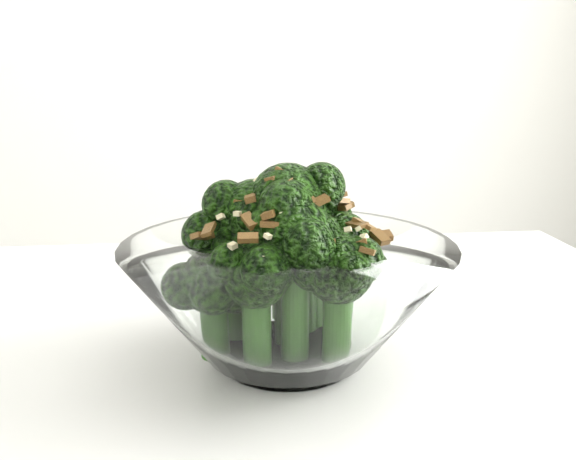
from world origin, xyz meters
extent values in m
cylinder|color=white|center=(0.09, -0.01, 0.75)|extent=(0.10, 0.10, 0.01)
cylinder|color=#255115|center=(0.09, -0.01, 0.81)|extent=(0.02, 0.02, 0.09)
sphere|color=#1E460D|center=(0.09, -0.01, 0.87)|extent=(0.06, 0.06, 0.06)
cylinder|color=#255115|center=(0.11, 0.01, 0.81)|extent=(0.02, 0.02, 0.09)
sphere|color=#1E460D|center=(0.11, 0.01, 0.86)|extent=(0.05, 0.05, 0.05)
cylinder|color=#255115|center=(0.07, 0.00, 0.80)|extent=(0.02, 0.02, 0.08)
sphere|color=#1E460D|center=(0.07, 0.00, 0.86)|extent=(0.06, 0.06, 0.06)
cylinder|color=#255115|center=(0.09, -0.04, 0.80)|extent=(0.02, 0.02, 0.08)
sphere|color=#1E460D|center=(0.09, -0.04, 0.86)|extent=(0.05, 0.05, 0.05)
cylinder|color=#255115|center=(0.13, -0.01, 0.80)|extent=(0.02, 0.02, 0.06)
sphere|color=#1E460D|center=(0.13, -0.01, 0.84)|extent=(0.05, 0.05, 0.05)
cylinder|color=#255115|center=(0.05, 0.01, 0.79)|extent=(0.02, 0.02, 0.06)
sphere|color=#1E460D|center=(0.05, 0.01, 0.84)|extent=(0.05, 0.05, 0.05)
cylinder|color=#255115|center=(0.12, -0.05, 0.79)|extent=(0.02, 0.02, 0.06)
sphere|color=#1E460D|center=(0.12, -0.05, 0.83)|extent=(0.05, 0.05, 0.05)
cylinder|color=#255115|center=(0.06, -0.04, 0.79)|extent=(0.02, 0.02, 0.06)
sphere|color=#1E460D|center=(0.06, -0.04, 0.83)|extent=(0.05, 0.05, 0.05)
cylinder|color=#255115|center=(0.14, 0.02, 0.79)|extent=(0.02, 0.02, 0.05)
sphere|color=#1E460D|center=(0.14, 0.02, 0.82)|extent=(0.04, 0.04, 0.04)
cylinder|color=#255115|center=(0.03, -0.02, 0.79)|extent=(0.02, 0.02, 0.04)
sphere|color=#1E460D|center=(0.03, -0.02, 0.82)|extent=(0.05, 0.05, 0.05)
cylinder|color=#255115|center=(0.10, 0.04, 0.79)|extent=(0.02, 0.02, 0.05)
sphere|color=#1E460D|center=(0.10, 0.04, 0.82)|extent=(0.04, 0.04, 0.04)
cylinder|color=#255115|center=(0.12, 0.02, 0.80)|extent=(0.02, 0.02, 0.07)
sphere|color=#1E460D|center=(0.12, 0.02, 0.85)|extent=(0.05, 0.05, 0.05)
cube|color=olive|center=(0.04, 0.03, 0.85)|extent=(0.02, 0.02, 0.01)
cube|color=olive|center=(0.07, -0.05, 0.87)|extent=(0.02, 0.01, 0.00)
cube|color=olive|center=(0.08, 0.01, 0.88)|extent=(0.02, 0.02, 0.01)
cube|color=olive|center=(0.09, -0.03, 0.89)|extent=(0.01, 0.02, 0.01)
cube|color=olive|center=(0.14, 0.01, 0.86)|extent=(0.02, 0.01, 0.01)
cube|color=olive|center=(0.13, 0.02, 0.87)|extent=(0.01, 0.02, 0.00)
cube|color=olive|center=(0.06, -0.04, 0.87)|extent=(0.01, 0.02, 0.01)
cube|color=olive|center=(0.04, 0.03, 0.85)|extent=(0.01, 0.02, 0.01)
cube|color=olive|center=(0.13, 0.00, 0.86)|extent=(0.02, 0.02, 0.01)
cube|color=olive|center=(0.08, -0.02, 0.89)|extent=(0.02, 0.02, 0.01)
cube|color=olive|center=(0.13, -0.06, 0.85)|extent=(0.01, 0.02, 0.01)
cube|color=olive|center=(0.10, -0.02, 0.89)|extent=(0.02, 0.02, 0.01)
cube|color=olive|center=(0.14, -0.03, 0.86)|extent=(0.02, 0.02, 0.00)
cube|color=olive|center=(0.11, 0.05, 0.85)|extent=(0.02, 0.01, 0.01)
cube|color=olive|center=(0.16, -0.02, 0.85)|extent=(0.02, 0.01, 0.01)
cube|color=olive|center=(0.09, -0.05, 0.87)|extent=(0.01, 0.02, 0.01)
cube|color=olive|center=(0.13, 0.00, 0.87)|extent=(0.01, 0.02, 0.01)
cube|color=olive|center=(0.15, -0.03, 0.85)|extent=(0.01, 0.02, 0.01)
cube|color=olive|center=(0.03, 0.00, 0.86)|extent=(0.02, 0.01, 0.01)
cube|color=olive|center=(0.05, 0.01, 0.87)|extent=(0.02, 0.02, 0.01)
cube|color=olive|center=(0.06, -0.05, 0.86)|extent=(0.01, 0.01, 0.01)
cube|color=olive|center=(0.14, -0.03, 0.86)|extent=(0.02, 0.02, 0.01)
cube|color=olive|center=(0.07, -0.04, 0.87)|extent=(0.02, 0.02, 0.01)
cube|color=olive|center=(0.08, -0.01, 0.89)|extent=(0.01, 0.02, 0.01)
cube|color=olive|center=(0.13, 0.03, 0.85)|extent=(0.01, 0.02, 0.01)
cube|color=olive|center=(0.05, 0.04, 0.85)|extent=(0.01, 0.01, 0.01)
cube|color=olive|center=(0.10, -0.02, 0.89)|extent=(0.01, 0.01, 0.01)
cube|color=olive|center=(0.13, 0.00, 0.87)|extent=(0.02, 0.02, 0.01)
cube|color=olive|center=(0.03, -0.02, 0.86)|extent=(0.01, 0.02, 0.01)
cube|color=olive|center=(0.13, -0.05, 0.85)|extent=(0.02, 0.01, 0.01)
cube|color=olive|center=(0.03, -0.02, 0.85)|extent=(0.02, 0.02, 0.01)
cube|color=olive|center=(0.10, -0.04, 0.88)|extent=(0.02, 0.01, 0.01)
cube|color=olive|center=(0.06, -0.01, 0.87)|extent=(0.02, 0.02, 0.00)
cube|color=olive|center=(0.10, -0.06, 0.86)|extent=(0.02, 0.02, 0.01)
cube|color=olive|center=(0.08, 0.01, 0.88)|extent=(0.02, 0.01, 0.01)
cube|color=olive|center=(0.11, -0.04, 0.88)|extent=(0.02, 0.01, 0.01)
cube|color=olive|center=(0.09, 0.00, 0.89)|extent=(0.02, 0.01, 0.01)
cube|color=olive|center=(0.06, -0.02, 0.88)|extent=(0.01, 0.01, 0.01)
cube|color=olive|center=(0.04, 0.04, 0.85)|extent=(0.01, 0.02, 0.01)
cube|color=olive|center=(0.09, -0.01, 0.89)|extent=(0.02, 0.02, 0.01)
cube|color=olive|center=(0.13, 0.04, 0.85)|extent=(0.02, 0.02, 0.01)
cube|color=beige|center=(0.07, -0.06, 0.86)|extent=(0.01, 0.01, 0.00)
cube|color=beige|center=(0.10, 0.04, 0.86)|extent=(0.01, 0.01, 0.01)
cube|color=beige|center=(0.12, 0.02, 0.87)|extent=(0.01, 0.01, 0.00)
cube|color=beige|center=(0.13, -0.05, 0.85)|extent=(0.01, 0.01, 0.01)
cube|color=beige|center=(0.08, 0.05, 0.85)|extent=(0.00, 0.01, 0.00)
cube|color=beige|center=(0.05, -0.03, 0.87)|extent=(0.01, 0.01, 0.00)
cube|color=beige|center=(0.08, -0.05, 0.87)|extent=(0.00, 0.00, 0.00)
cube|color=beige|center=(0.05, -0.01, 0.87)|extent=(0.01, 0.01, 0.01)
cube|color=beige|center=(0.08, 0.01, 0.89)|extent=(0.00, 0.00, 0.00)
cube|color=beige|center=(0.13, -0.04, 0.86)|extent=(0.01, 0.00, 0.00)
cube|color=beige|center=(0.09, -0.01, 0.90)|extent=(0.00, 0.00, 0.00)
cube|color=beige|center=(0.12, -0.05, 0.86)|extent=(0.01, 0.01, 0.01)
cube|color=beige|center=(0.07, 0.00, 0.89)|extent=(0.01, 0.01, 0.00)
cube|color=beige|center=(0.07, -0.07, 0.85)|extent=(0.01, 0.01, 0.00)
cube|color=beige|center=(0.08, -0.01, 0.89)|extent=(0.00, 0.00, 0.00)
cube|color=beige|center=(0.04, -0.02, 0.87)|extent=(0.01, 0.01, 0.01)
cube|color=beige|center=(0.04, 0.01, 0.86)|extent=(0.00, 0.01, 0.00)
cube|color=beige|center=(0.12, 0.04, 0.86)|extent=(0.01, 0.01, 0.00)
cube|color=beige|center=(0.06, 0.01, 0.88)|extent=(0.01, 0.01, 0.01)
cube|color=beige|center=(0.05, -0.05, 0.85)|extent=(0.01, 0.01, 0.00)
cube|color=beige|center=(0.08, -0.03, 0.88)|extent=(0.01, 0.01, 0.01)
cube|color=beige|center=(0.12, 0.05, 0.85)|extent=(0.01, 0.01, 0.01)
cube|color=beige|center=(0.14, 0.02, 0.86)|extent=(0.01, 0.01, 0.01)
camera|label=1|loc=(0.01, -0.45, 0.97)|focal=40.00mm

